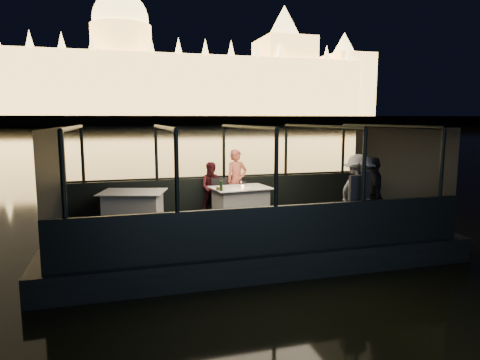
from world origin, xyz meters
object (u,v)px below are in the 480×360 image
object	(u,v)px
chair_port_left	(221,197)
passenger_dark	(373,194)
coat_stand	(358,198)
dining_table_aft	(133,208)
person_woman_coral	(237,184)
passenger_stripe	(358,197)
wine_bottle	(221,185)
dining_table_central	(241,202)
person_man_maroon	(212,185)
chair_port_right	(241,196)

from	to	relation	value
chair_port_left	passenger_dark	world-z (taller)	passenger_dark
coat_stand	passenger_dark	xyz separation A→B (m)	(0.78, 0.66, -0.05)
dining_table_aft	person_woman_coral	size ratio (longest dim) A/B	0.88
passenger_stripe	dining_table_aft	bearing A→B (deg)	58.39
wine_bottle	dining_table_central	bearing A→B (deg)	34.99
coat_stand	person_man_maroon	bearing A→B (deg)	122.27
chair_port_left	passenger_dark	size ratio (longest dim) A/B	0.55
dining_table_central	person_man_maroon	xyz separation A→B (m)	(-0.58, 0.72, 0.36)
person_woman_coral	dining_table_central	bearing A→B (deg)	-112.14
dining_table_aft	chair_port_right	distance (m)	2.83
dining_table_central	chair_port_left	world-z (taller)	chair_port_left
person_man_maroon	dining_table_central	bearing A→B (deg)	-35.01
chair_port_right	person_woman_coral	xyz separation A→B (m)	(-0.04, 0.27, 0.30)
dining_table_central	coat_stand	distance (m)	3.28
coat_stand	wine_bottle	xyz separation A→B (m)	(-2.24, 2.38, 0.02)
person_woman_coral	wine_bottle	xyz separation A→B (m)	(-0.70, -1.14, 0.17)
person_woman_coral	person_man_maroon	bearing A→B (deg)	165.68
person_woman_coral	person_man_maroon	size ratio (longest dim) A/B	1.24
dining_table_aft	person_woman_coral	world-z (taller)	person_woman_coral
person_woman_coral	passenger_stripe	distance (m)	3.60
coat_stand	person_woman_coral	bearing A→B (deg)	113.73
dining_table_aft	person_man_maroon	distance (m)	2.22
dining_table_aft	person_woman_coral	distance (m)	2.86
coat_stand	dining_table_central	bearing A→B (deg)	120.46
chair_port_right	dining_table_aft	bearing A→B (deg)	-151.84
wine_bottle	chair_port_right	bearing A→B (deg)	49.53
passenger_dark	wine_bottle	distance (m)	3.48
dining_table_aft	passenger_dark	bearing A→B (deg)	-22.91
chair_port_right	dining_table_central	bearing A→B (deg)	-88.26
coat_stand	person_man_maroon	world-z (taller)	coat_stand
passenger_dark	wine_bottle	size ratio (longest dim) A/B	5.28
passenger_stripe	passenger_dark	xyz separation A→B (m)	(0.52, 0.26, 0.00)
chair_port_left	person_woman_coral	xyz separation A→B (m)	(0.50, 0.27, 0.30)
person_man_maroon	passenger_stripe	xyz separation A→B (m)	(2.49, -3.11, 0.10)
dining_table_central	coat_stand	bearing A→B (deg)	-59.54
person_man_maroon	passenger_stripe	size ratio (longest dim) A/B	0.77
chair_port_left	chair_port_right	world-z (taller)	chair_port_left
chair_port_right	coat_stand	distance (m)	3.60
dining_table_central	passenger_stripe	world-z (taller)	passenger_stripe
dining_table_central	wine_bottle	size ratio (longest dim) A/B	4.61
dining_table_aft	dining_table_central	bearing A→B (deg)	-0.30
person_woman_coral	passenger_dark	size ratio (longest dim) A/B	1.01
person_man_maroon	passenger_dark	size ratio (longest dim) A/B	0.81
person_woman_coral	dining_table_aft	bearing A→B (deg)	-179.92
chair_port_left	chair_port_right	bearing A→B (deg)	4.49
coat_stand	passenger_stripe	world-z (taller)	passenger_stripe
person_man_maroon	coat_stand	bearing A→B (deg)	-41.39
chair_port_right	coat_stand	size ratio (longest dim) A/B	0.51
person_man_maroon	chair_port_right	bearing A→B (deg)	-4.27
dining_table_central	coat_stand	world-z (taller)	coat_stand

